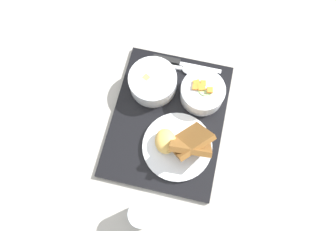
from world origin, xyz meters
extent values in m
plane|color=#ADA89E|center=(0.00, 0.00, 0.00)|extent=(4.00, 4.00, 0.00)
cube|color=black|center=(0.00, 0.00, 0.01)|extent=(0.41, 0.33, 0.01)
cylinder|color=silver|center=(-0.08, 0.08, 0.04)|extent=(0.12, 0.12, 0.05)
torus|color=silver|center=(-0.08, 0.08, 0.06)|extent=(0.12, 0.12, 0.01)
cylinder|color=#A8D184|center=(-0.10, 0.09, 0.06)|extent=(0.05, 0.05, 0.02)
cylinder|color=#A8D184|center=(-0.07, 0.09, 0.06)|extent=(0.04, 0.04, 0.01)
cylinder|color=#A8D184|center=(-0.08, 0.07, 0.06)|extent=(0.05, 0.05, 0.01)
cylinder|color=#A8D184|center=(-0.06, 0.09, 0.06)|extent=(0.04, 0.04, 0.01)
cylinder|color=#A8D184|center=(-0.08, 0.08, 0.06)|extent=(0.05, 0.05, 0.02)
cylinder|color=#A8D184|center=(-0.08, 0.09, 0.06)|extent=(0.05, 0.05, 0.02)
cube|color=orange|center=(-0.10, 0.06, 0.06)|extent=(0.02, 0.02, 0.02)
cube|color=orange|center=(-0.08, 0.06, 0.06)|extent=(0.02, 0.02, 0.01)
cube|color=orange|center=(-0.08, 0.10, 0.07)|extent=(0.02, 0.02, 0.02)
cube|color=orange|center=(-0.10, 0.08, 0.07)|extent=(0.02, 0.02, 0.01)
cube|color=orange|center=(-0.09, 0.08, 0.07)|extent=(0.02, 0.02, 0.01)
cylinder|color=silver|center=(-0.09, -0.06, 0.04)|extent=(0.13, 0.13, 0.06)
torus|color=silver|center=(-0.09, -0.06, 0.06)|extent=(0.13, 0.13, 0.01)
cylinder|color=#C67F3D|center=(-0.09, -0.06, 0.04)|extent=(0.12, 0.12, 0.04)
cube|color=#E5A356|center=(-0.09, -0.08, 0.06)|extent=(0.02, 0.02, 0.01)
cylinder|color=silver|center=(0.07, 0.04, 0.02)|extent=(0.19, 0.19, 0.01)
ellipsoid|color=#EAB756|center=(0.07, 0.01, 0.04)|extent=(0.08, 0.07, 0.04)
cube|color=brown|center=(0.06, 0.07, 0.06)|extent=(0.13, 0.13, 0.09)
cube|color=brown|center=(0.07, 0.07, 0.05)|extent=(0.07, 0.11, 0.10)
cube|color=silver|center=(-0.17, 0.07, 0.01)|extent=(0.02, 0.12, 0.00)
cube|color=black|center=(-0.18, -0.03, 0.02)|extent=(0.02, 0.08, 0.02)
ellipsoid|color=silver|center=(-0.16, 0.04, 0.02)|extent=(0.03, 0.05, 0.01)
cube|color=silver|center=(-0.16, -0.04, 0.02)|extent=(0.01, 0.11, 0.01)
cylinder|color=silver|center=(0.26, -0.02, 0.04)|extent=(0.06, 0.06, 0.09)
cylinder|color=silver|center=(0.26, -0.02, 0.03)|extent=(0.05, 0.05, 0.05)
camera|label=1|loc=(0.25, 0.04, 0.81)|focal=32.00mm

